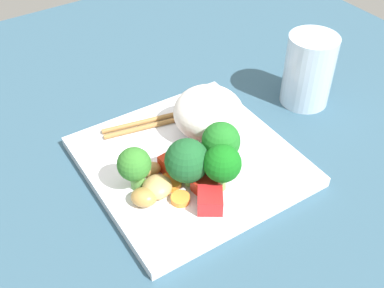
{
  "coord_description": "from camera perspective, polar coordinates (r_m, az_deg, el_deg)",
  "views": [
    {
      "loc": [
        37.8,
        -24.88,
        43.68
      ],
      "look_at": [
        -0.11,
        0.43,
        3.43
      ],
      "focal_mm": 44.29,
      "sensor_mm": 36.0,
      "label": 1
    }
  ],
  "objects": [
    {
      "name": "chicken_piece_3",
      "position": [
        0.59,
        -0.32,
        -2.86
      ],
      "size": [
        3.11,
        3.02,
        1.66
      ],
      "primitive_type": "ellipsoid",
      "rotation": [
        0.0,
        0.0,
        5.61
      ],
      "color": "tan",
      "rests_on": "square_plate"
    },
    {
      "name": "broccoli_floret_3",
      "position": [
        0.56,
        -6.94,
        -2.63
      ],
      "size": [
        4.07,
        4.07,
        6.08
      ],
      "color": "#67AD50",
      "rests_on": "square_plate"
    },
    {
      "name": "carrot_slice_1",
      "position": [
        0.58,
        -2.64,
        -4.62
      ],
      "size": [
        3.98,
        3.98,
        0.7
      ],
      "primitive_type": "cylinder",
      "rotation": [
        0.0,
        0.0,
        2.46
      ],
      "color": "orange",
      "rests_on": "square_plate"
    },
    {
      "name": "rice_mound",
      "position": [
        0.63,
        2.01,
        3.73
      ],
      "size": [
        13.08,
        13.0,
        7.01
      ],
      "primitive_type": "ellipsoid",
      "rotation": [
        0.0,
        0.0,
        0.65
      ],
      "color": "white",
      "rests_on": "square_plate"
    },
    {
      "name": "pepper_chunk_4",
      "position": [
        0.57,
        1.58,
        -5.1
      ],
      "size": [
        2.73,
        2.84,
        1.67
      ],
      "primitive_type": "cube",
      "rotation": [
        0.0,
        0.0,
        3.24
      ],
      "color": "red",
      "rests_on": "square_plate"
    },
    {
      "name": "pepper_chunk_2",
      "position": [
        0.6,
        1.4,
        -1.9
      ],
      "size": [
        2.51,
        1.94,
        1.84
      ],
      "primitive_type": "cube",
      "rotation": [
        0.0,
        0.0,
        6.22
      ],
      "color": "red",
      "rests_on": "square_plate"
    },
    {
      "name": "chicken_piece_2",
      "position": [
        0.56,
        -5.82,
        -6.39
      ],
      "size": [
        4.14,
        4.12,
        1.98
      ],
      "primitive_type": "ellipsoid",
      "rotation": [
        0.0,
        0.0,
        0.76
      ],
      "color": "#AE8443",
      "rests_on": "square_plate"
    },
    {
      "name": "broccoli_floret_1",
      "position": [
        0.58,
        3.5,
        0.13
      ],
      "size": [
        4.79,
        4.79,
        7.07
      ],
      "color": "#579841",
      "rests_on": "square_plate"
    },
    {
      "name": "carrot_slice_0",
      "position": [
        0.59,
        2.16,
        -3.88
      ],
      "size": [
        3.56,
        3.56,
        0.44
      ],
      "primitive_type": "cylinder",
      "rotation": [
        0.0,
        0.0,
        0.53
      ],
      "color": "orange",
      "rests_on": "square_plate"
    },
    {
      "name": "pepper_chunk_0",
      "position": [
        0.61,
        -1.45,
        -1.38
      ],
      "size": [
        2.65,
        2.25,
        1.63
      ],
      "primitive_type": "cube",
      "rotation": [
        0.0,
        0.0,
        0.32
      ],
      "color": "red",
      "rests_on": "square_plate"
    },
    {
      "name": "chicken_piece_0",
      "position": [
        0.59,
        -4.95,
        -3.15
      ],
      "size": [
        2.39,
        3.0,
        1.89
      ],
      "primitive_type": "ellipsoid",
      "rotation": [
        0.0,
        0.0,
        4.52
      ],
      "color": "#BC8649",
      "rests_on": "square_plate"
    },
    {
      "name": "ground_plane",
      "position": [
        0.64,
        -0.27,
        -3.19
      ],
      "size": [
        110.0,
        110.0,
        2.0
      ],
      "primitive_type": "cube",
      "color": "#315367"
    },
    {
      "name": "pepper_chunk_3",
      "position": [
        0.55,
        2.19,
        -6.81
      ],
      "size": [
        4.26,
        4.19,
        2.14
      ],
      "primitive_type": "cube",
      "rotation": [
        0.0,
        0.0,
        2.54
      ],
      "color": "red",
      "rests_on": "square_plate"
    },
    {
      "name": "chicken_piece_1",
      "position": [
        0.57,
        -4.22,
        -5.18
      ],
      "size": [
        5.21,
        5.23,
        2.12
      ],
      "primitive_type": "ellipsoid",
      "rotation": [
        0.0,
        0.0,
        5.41
      ],
      "color": "tan",
      "rests_on": "square_plate"
    },
    {
      "name": "drinking_glass",
      "position": [
        0.73,
        13.86,
        8.62
      ],
      "size": [
        7.32,
        7.32,
        10.98
      ],
      "primitive_type": "cylinder",
      "color": "silver",
      "rests_on": "ground_plane"
    },
    {
      "name": "pepper_chunk_1",
      "position": [
        0.59,
        -2.45,
        -2.42
      ],
      "size": [
        2.82,
        2.92,
        2.26
      ],
      "primitive_type": "cube",
      "rotation": [
        0.0,
        0.0,
        4.84
      ],
      "color": "red",
      "rests_on": "square_plate"
    },
    {
      "name": "square_plate",
      "position": [
        0.62,
        -0.27,
        -2.07
      ],
      "size": [
        26.03,
        26.03,
        1.43
      ],
      "primitive_type": "cube",
      "rotation": [
        0.0,
        0.0,
        -0.02
      ],
      "color": "white",
      "rests_on": "ground_plane"
    },
    {
      "name": "carrot_slice_2",
      "position": [
        0.56,
        -1.4,
        -6.62
      ],
      "size": [
        3.23,
        3.23,
        0.76
      ],
      "primitive_type": "cylinder",
      "rotation": [
        0.0,
        0.0,
        4.08
      ],
      "color": "orange",
      "rests_on": "square_plate"
    },
    {
      "name": "chopstick_pair",
      "position": [
        0.68,
        -2.39,
        3.18
      ],
      "size": [
        6.14,
        20.15,
        0.72
      ],
      "rotation": [
        0.0,
        0.0,
        4.5
      ],
      "color": "olive",
      "rests_on": "square_plate"
    },
    {
      "name": "broccoli_floret_0",
      "position": [
        0.56,
        -0.61,
        -2.06
      ],
      "size": [
        5.4,
        5.4,
        6.48
      ],
      "color": "#73B158",
      "rests_on": "square_plate"
    },
    {
      "name": "broccoli_floret_2",
      "position": [
        0.55,
        4.02,
        -2.27
      ],
      "size": [
        4.54,
        4.54,
        6.67
      ],
      "color": "#7FBE56",
      "rests_on": "square_plate"
    }
  ]
}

